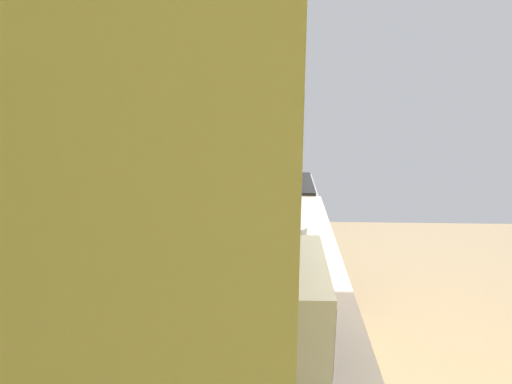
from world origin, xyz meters
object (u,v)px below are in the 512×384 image
Objects in this scene: oven_range at (272,239)px; kettle at (293,241)px; microwave at (269,310)px; bowl at (296,282)px.

kettle is (-1.31, -0.09, 0.53)m from oven_range.
oven_range is 1.42m from kettle.
microwave is at bearing 171.76° from kettle.
bowl is (-1.63, -0.09, 0.48)m from oven_range.
oven_range is at bearing 3.28° from bowl.
oven_range is 5.89× the size of kettle.
microwave is 0.77m from kettle.
oven_range is 1.70m from bowl.
bowl is (0.44, -0.11, -0.13)m from microwave.
oven_range is 2.43× the size of microwave.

